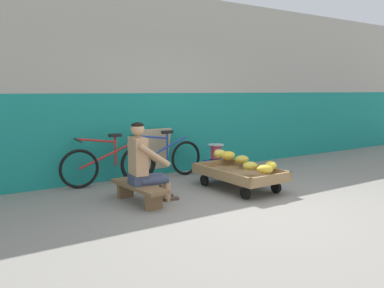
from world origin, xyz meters
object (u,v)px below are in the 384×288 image
(vendor_seated, at_px, (144,163))
(weighing_scale, at_px, (216,152))
(banana_cart, at_px, (239,175))
(bicycle_near_left, at_px, (110,164))
(bicycle_far_left, at_px, (163,159))
(plastic_crate, at_px, (216,168))
(low_bench, at_px, (139,189))
(shopping_bag, at_px, (227,173))
(sign_board, at_px, (152,152))

(vendor_seated, height_order, weighing_scale, vendor_seated)
(banana_cart, bearing_deg, bicycle_near_left, 138.60)
(bicycle_far_left, bearing_deg, vendor_seated, -128.53)
(weighing_scale, bearing_deg, bicycle_near_left, 167.53)
(vendor_seated, bearing_deg, banana_cart, -5.56)
(plastic_crate, bearing_deg, weighing_scale, -90.00)
(low_bench, height_order, plastic_crate, plastic_crate)
(banana_cart, xyz_separation_m, weighing_scale, (0.28, 1.00, 0.21))
(shopping_bag, bearing_deg, sign_board, 133.67)
(banana_cart, bearing_deg, weighing_scale, 74.16)
(bicycle_near_left, relative_size, bicycle_far_left, 1.00)
(low_bench, relative_size, bicycle_far_left, 0.68)
(banana_cart, height_order, weighing_scale, weighing_scale)
(bicycle_near_left, bearing_deg, low_bench, -93.57)
(plastic_crate, xyz_separation_m, sign_board, (-0.98, 0.64, 0.29))
(bicycle_near_left, bearing_deg, bicycle_far_left, -2.50)
(vendor_seated, height_order, plastic_crate, vendor_seated)
(vendor_seated, xyz_separation_m, bicycle_near_left, (-0.01, 1.26, -0.21))
(sign_board, bearing_deg, low_bench, -123.84)
(banana_cart, distance_m, bicycle_near_left, 2.15)
(low_bench, xyz_separation_m, plastic_crate, (1.97, 0.84, -0.05))
(low_bench, relative_size, bicycle_near_left, 0.68)
(plastic_crate, bearing_deg, banana_cart, -105.82)
(vendor_seated, height_order, bicycle_far_left, vendor_seated)
(vendor_seated, relative_size, sign_board, 1.29)
(banana_cart, height_order, shopping_bag, banana_cart)
(vendor_seated, bearing_deg, plastic_crate, 24.18)
(vendor_seated, distance_m, shopping_bag, 1.98)
(shopping_bag, bearing_deg, weighing_scale, 87.04)
(shopping_bag, bearing_deg, plastic_crate, 87.05)
(weighing_scale, bearing_deg, shopping_bag, -92.96)
(weighing_scale, bearing_deg, plastic_crate, 90.00)
(vendor_seated, height_order, sign_board, vendor_seated)
(banana_cart, height_order, bicycle_near_left, bicycle_near_left)
(shopping_bag, bearing_deg, bicycle_near_left, 157.49)
(plastic_crate, distance_m, bicycle_near_left, 1.95)
(vendor_seated, relative_size, plastic_crate, 3.17)
(bicycle_near_left, relative_size, sign_board, 1.87)
(bicycle_near_left, xyz_separation_m, bicycle_far_left, (0.98, -0.04, 0.00))
(banana_cart, bearing_deg, bicycle_far_left, 114.55)
(vendor_seated, xyz_separation_m, shopping_bag, (1.86, 0.49, -0.45))
(low_bench, xyz_separation_m, weighing_scale, (1.97, 0.84, 0.25))
(weighing_scale, distance_m, bicycle_near_left, 1.94)
(bicycle_far_left, bearing_deg, banana_cart, -65.45)
(sign_board, relative_size, shopping_bag, 3.69)
(vendor_seated, xyz_separation_m, sign_board, (0.91, 1.49, -0.13))
(banana_cart, xyz_separation_m, vendor_seated, (-1.60, 0.16, 0.33))
(banana_cart, height_order, bicycle_far_left, bicycle_far_left)
(shopping_bag, bearing_deg, banana_cart, -112.45)
(banana_cart, height_order, sign_board, sign_board)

